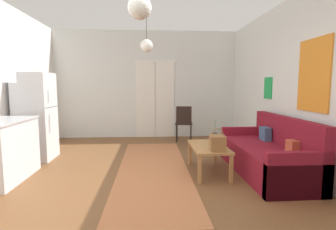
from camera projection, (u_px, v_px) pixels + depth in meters
The scene contains 12 objects.
ground_plane at pixel (144, 194), 3.50m from camera, with size 5.48×8.03×0.10m, color brown.
wall_back at pixel (147, 85), 7.06m from camera, with size 5.08×0.13×2.87m.
wall_right at pixel (327, 84), 3.50m from camera, with size 0.12×7.63×2.87m.
area_rug at pixel (153, 169), 4.38m from camera, with size 1.16×3.80×0.01m, color #B26B42.
couch at pixel (270, 156), 4.16m from camera, with size 0.85×2.02×0.91m.
coffee_table at pixel (209, 149), 4.16m from camera, with size 0.54×0.98×0.45m.
bamboo_vase at pixel (215, 138), 4.24m from camera, with size 0.07×0.07×0.42m.
handbag at pixel (217, 143), 3.85m from camera, with size 0.25×0.29×0.33m.
refrigerator at pixel (36, 117), 4.92m from camera, with size 0.62×0.65×1.65m.
accent_chair at pixel (184, 122), 6.49m from camera, with size 0.47×0.46×0.91m.
pendant_lamp_near at pixel (139, 7), 2.62m from camera, with size 0.24×0.24×0.80m.
pendant_lamp_far at pixel (147, 46), 4.95m from camera, with size 0.24×0.24×0.82m.
Camera 1 is at (0.10, -3.37, 1.41)m, focal length 27.67 mm.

